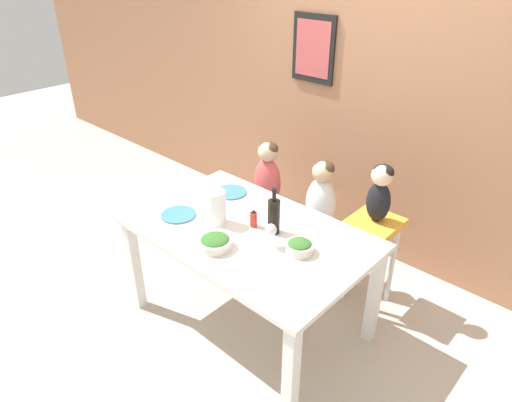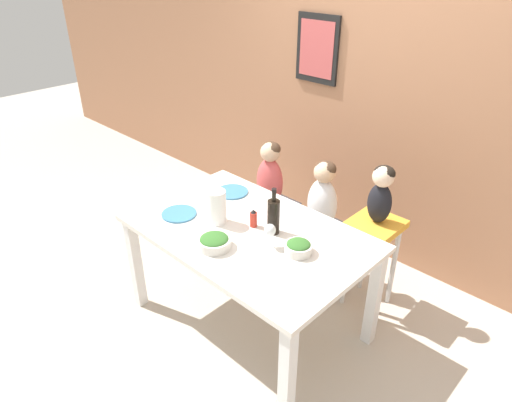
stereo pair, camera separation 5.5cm
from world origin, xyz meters
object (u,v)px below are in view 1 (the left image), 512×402
at_px(chair_far_center, 318,235).
at_px(person_child_center, 321,195).
at_px(chair_right_highchair, 372,240).
at_px(person_child_left, 268,174).
at_px(wine_bottle, 274,216).
at_px(salad_bowl_large, 215,242).
at_px(dinner_plate_back_left, 231,192).
at_px(wine_glass_near, 271,231).
at_px(dinner_plate_front_left, 178,215).
at_px(chair_far_left, 267,211).
at_px(person_baby_right, 380,190).
at_px(salad_bowl_small, 299,246).
at_px(paper_towel_roll, 217,207).

bearing_deg(chair_far_center, person_child_center, 90.00).
relative_size(chair_right_highchair, person_child_left, 1.29).
bearing_deg(wine_bottle, chair_far_center, 98.55).
height_order(person_child_center, salad_bowl_large, person_child_center).
bearing_deg(person_child_center, dinner_plate_back_left, -135.06).
relative_size(chair_far_center, person_child_center, 0.84).
distance_m(wine_glass_near, dinner_plate_front_left, 0.71).
relative_size(chair_right_highchair, person_child_center, 1.29).
xyz_separation_m(chair_far_center, dinner_plate_front_left, (-0.50, -0.93, 0.39)).
bearing_deg(dinner_plate_back_left, chair_far_left, 96.78).
distance_m(chair_far_center, person_child_center, 0.35).
bearing_deg(person_child_left, wine_glass_near, -47.66).
distance_m(wine_bottle, salad_bowl_large, 0.40).
xyz_separation_m(chair_right_highchair, dinner_plate_back_left, (-0.92, -0.47, 0.23)).
bearing_deg(wine_bottle, person_child_center, 98.53).
relative_size(wine_bottle, wine_glass_near, 2.00).
height_order(person_baby_right, dinner_plate_back_left, person_baby_right).
relative_size(salad_bowl_small, dinner_plate_front_left, 0.71).
bearing_deg(salad_bowl_small, wine_bottle, 166.68).
relative_size(chair_far_center, wine_glass_near, 2.97).
relative_size(chair_right_highchair, dinner_plate_back_left, 3.03).
height_order(salad_bowl_small, dinner_plate_back_left, salad_bowl_small).
height_order(person_child_left, salad_bowl_large, person_child_left).
height_order(wine_bottle, paper_towel_roll, wine_bottle).
relative_size(wine_bottle, paper_towel_roll, 1.36).
distance_m(chair_far_left, person_child_left, 0.35).
height_order(chair_right_highchair, dinner_plate_back_left, dinner_plate_back_left).
distance_m(wine_glass_near, salad_bowl_small, 0.19).
distance_m(person_child_left, wine_bottle, 0.92).
distance_m(chair_far_center, dinner_plate_back_left, 0.77).
height_order(wine_glass_near, salad_bowl_large, wine_glass_near).
relative_size(person_baby_right, wine_bottle, 1.33).
xyz_separation_m(chair_right_highchair, person_child_center, (-0.45, 0.00, 0.19)).
bearing_deg(chair_right_highchair, person_child_left, 179.94).
bearing_deg(person_child_center, wine_glass_near, -76.60).
bearing_deg(wine_glass_near, wine_bottle, 124.47).
bearing_deg(person_baby_right, dinner_plate_back_left, -153.03).
relative_size(wine_glass_near, salad_bowl_large, 0.77).
bearing_deg(wine_bottle, person_child_left, 133.69).
xyz_separation_m(chair_far_left, person_child_left, (0.00, 0.00, 0.35)).
bearing_deg(salad_bowl_large, paper_towel_roll, 134.34).
relative_size(person_child_center, dinner_plate_back_left, 2.34).
xyz_separation_m(chair_far_left, wine_bottle, (0.62, -0.65, 0.51)).
relative_size(chair_far_center, dinner_plate_front_left, 1.97).
height_order(chair_far_center, paper_towel_roll, paper_towel_roll).
xyz_separation_m(person_child_left, person_child_center, (0.53, 0.00, 0.00)).
bearing_deg(person_child_center, chair_right_highchair, -0.13).
bearing_deg(person_child_left, chair_far_center, -0.11).
height_order(paper_towel_roll, wine_glass_near, paper_towel_roll).
distance_m(salad_bowl_small, dinner_plate_back_left, 0.86).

